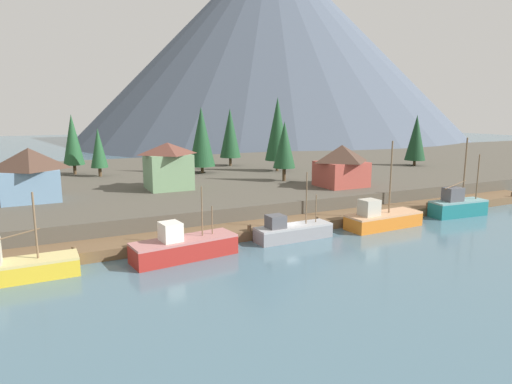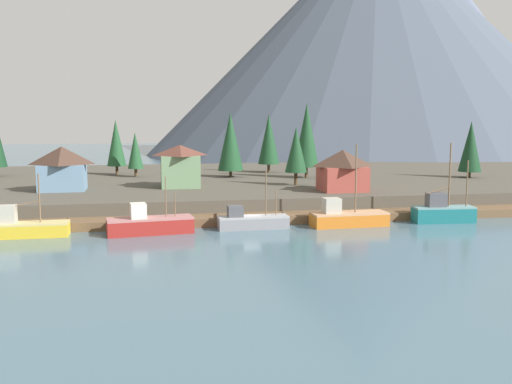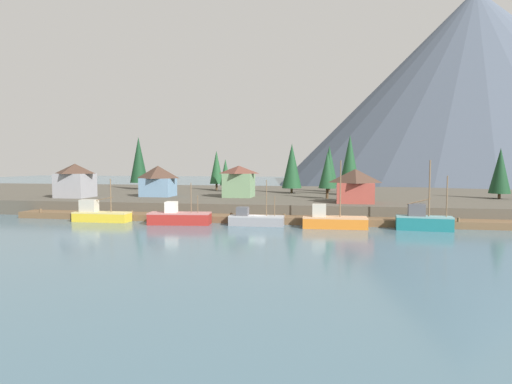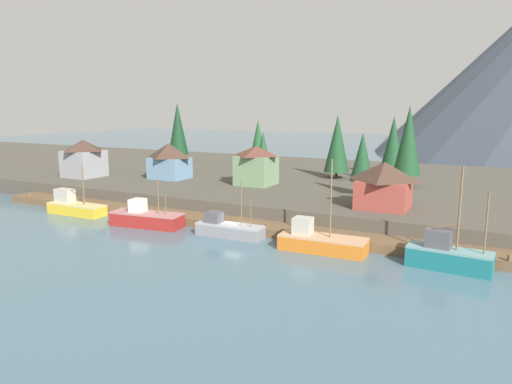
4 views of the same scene
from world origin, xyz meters
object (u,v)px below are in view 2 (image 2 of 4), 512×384
at_px(fishing_boat_red, 149,224).
at_px(conifer_mid_left, 471,146).
at_px(house_blue, 62,168).
at_px(conifer_centre, 307,135).
at_px(conifer_far_left, 135,151).
at_px(conifer_back_left, 269,139).
at_px(house_red, 343,170).
at_px(fishing_boat_teal, 442,212).
at_px(conifer_near_right, 230,142).
at_px(conifer_mid_right, 296,150).
at_px(conifer_near_left, 116,143).
at_px(house_green, 180,166).
at_px(fishing_boat_grey, 251,221).
at_px(fishing_boat_orange, 347,217).
at_px(fishing_boat_yellow, 21,227).

distance_m(fishing_boat_red, conifer_mid_left, 58.51).
distance_m(house_blue, conifer_centre, 38.77).
xyz_separation_m(house_blue, conifer_far_left, (9.44, 16.70, 1.33)).
bearing_deg(conifer_back_left, house_red, -80.66).
height_order(fishing_boat_teal, conifer_near_right, conifer_near_right).
distance_m(house_red, conifer_mid_left, 29.42).
relative_size(house_red, conifer_mid_right, 0.73).
bearing_deg(conifer_near_left, house_green, -63.46).
height_order(fishing_boat_teal, conifer_centre, conifer_centre).
relative_size(house_green, conifer_near_right, 0.56).
distance_m(house_red, conifer_far_left, 36.95).
bearing_deg(conifer_near_right, fishing_boat_grey, -93.87).
relative_size(fishing_boat_red, conifer_mid_left, 1.01).
bearing_deg(house_green, conifer_back_left, 48.66).
bearing_deg(fishing_boat_orange, fishing_boat_teal, -1.13).
xyz_separation_m(conifer_near_left, conifer_mid_right, (26.80, -20.85, -0.31)).
distance_m(fishing_boat_grey, conifer_mid_right, 22.62).
distance_m(fishing_boat_grey, fishing_boat_orange, 11.17).
bearing_deg(conifer_far_left, conifer_back_left, 8.86).
relative_size(house_green, conifer_mid_right, 0.70).
xyz_separation_m(fishing_boat_grey, conifer_far_left, (-13.44, 35.62, 6.04)).
bearing_deg(conifer_near_left, conifer_mid_right, -37.88).
bearing_deg(conifer_mid_right, fishing_boat_yellow, -150.91).
xyz_separation_m(fishing_boat_teal, conifer_far_left, (-36.59, 35.84, 5.65)).
bearing_deg(fishing_boat_teal, fishing_boat_orange, -174.44).
distance_m(fishing_boat_grey, conifer_centre, 33.48).
bearing_deg(fishing_boat_red, house_blue, 113.34).
xyz_separation_m(conifer_near_left, conifer_near_right, (18.96, -7.49, 0.38)).
xyz_separation_m(house_red, conifer_centre, (-0.32, 17.29, 4.21)).
xyz_separation_m(fishing_boat_yellow, conifer_near_left, (7.69, 40.04, 6.97)).
height_order(fishing_boat_red, conifer_mid_right, conifer_mid_right).
relative_size(fishing_boat_red, conifer_centre, 0.76).
distance_m(conifer_mid_left, conifer_back_left, 34.39).
height_order(fishing_boat_orange, conifer_mid_right, conifer_mid_right).
relative_size(fishing_boat_grey, conifer_near_left, 0.83).
relative_size(conifer_back_left, conifer_centre, 0.85).
relative_size(house_green, conifer_near_left, 0.63).
xyz_separation_m(fishing_boat_teal, conifer_near_left, (-39.92, 40.15, 6.78)).
relative_size(fishing_boat_grey, conifer_back_left, 0.76).
height_order(house_green, conifer_back_left, conifer_back_left).
relative_size(fishing_boat_yellow, conifer_mid_right, 1.02).
distance_m(house_red, house_green, 23.05).
distance_m(fishing_boat_yellow, house_blue, 19.62).
bearing_deg(house_green, conifer_near_left, 116.54).
bearing_deg(fishing_boat_grey, conifer_far_left, 109.44).
bearing_deg(fishing_boat_orange, conifer_centre, 81.63).
xyz_separation_m(fishing_boat_red, house_blue, (-11.57, 19.70, 4.54)).
relative_size(conifer_near_left, conifer_centre, 0.78).
bearing_deg(fishing_boat_yellow, conifer_far_left, 72.24).
distance_m(conifer_near_right, conifer_back_left, 10.49).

